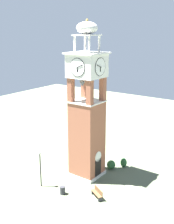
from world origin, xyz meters
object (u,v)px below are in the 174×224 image
Objects in this scene: lamp_post at (40,162)px; trash_bin at (63,190)px; clock_tower at (87,116)px; park_bench at (97,193)px.

trash_bin is at bearing -87.01° from lamp_post.
lamp_post is (-4.73, 2.36, -4.04)m from clock_tower.
park_bench is at bearing -132.04° from clock_tower.
lamp_post is at bearing 153.46° from clock_tower.
park_bench is at bearing -74.60° from lamp_post.
clock_tower is 10.19× the size of park_bench.
clock_tower is at bearing -26.54° from lamp_post.
clock_tower is at bearing 47.96° from park_bench.
park_bench is at bearing -64.63° from trash_bin.
trash_bin is (0.14, -2.74, -2.31)m from lamp_post.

